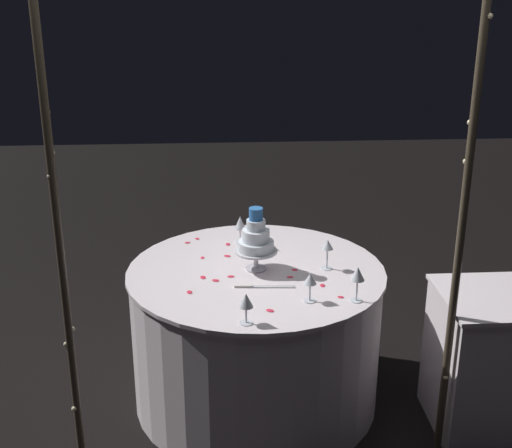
# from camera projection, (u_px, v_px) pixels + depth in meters

# --- Properties ---
(ground_plane) EXTENTS (12.00, 12.00, 0.00)m
(ground_plane) POSITION_uv_depth(u_px,v_px,m) (256.00, 396.00, 3.79)
(ground_plane) COLOR black
(decorative_arch) EXTENTS (1.77, 0.06, 2.41)m
(decorative_arch) POSITION_uv_depth(u_px,v_px,m) (264.00, 154.00, 2.78)
(decorative_arch) COLOR #473D2D
(decorative_arch) RESTS_ON ground
(main_table) EXTENTS (1.34, 1.34, 0.77)m
(main_table) POSITION_uv_depth(u_px,v_px,m) (256.00, 335.00, 3.66)
(main_table) COLOR white
(main_table) RESTS_ON ground
(side_table) EXTENTS (0.54, 0.54, 0.74)m
(side_table) POSITION_uv_depth(u_px,v_px,m) (488.00, 362.00, 3.43)
(side_table) COLOR white
(side_table) RESTS_ON ground
(tiered_cake) EXTENTS (0.22, 0.22, 0.33)m
(tiered_cake) POSITION_uv_depth(u_px,v_px,m) (256.00, 239.00, 3.47)
(tiered_cake) COLOR silver
(tiered_cake) RESTS_ON main_table
(wine_glass_0) EXTENTS (0.06, 0.06, 0.14)m
(wine_glass_0) POSITION_uv_depth(u_px,v_px,m) (257.00, 231.00, 3.77)
(wine_glass_0) COLOR silver
(wine_glass_0) RESTS_ON main_table
(wine_glass_1) EXTENTS (0.06, 0.06, 0.16)m
(wine_glass_1) POSITION_uv_depth(u_px,v_px,m) (327.00, 247.00, 3.49)
(wine_glass_1) COLOR silver
(wine_glass_1) RESTS_ON main_table
(wine_glass_2) EXTENTS (0.07, 0.07, 0.17)m
(wine_glass_2) POSITION_uv_depth(u_px,v_px,m) (358.00, 275.00, 3.14)
(wine_glass_2) COLOR silver
(wine_glass_2) RESTS_ON main_table
(wine_glass_3) EXTENTS (0.06, 0.06, 0.14)m
(wine_glass_3) POSITION_uv_depth(u_px,v_px,m) (310.00, 281.00, 3.15)
(wine_glass_3) COLOR silver
(wine_glass_3) RESTS_ON main_table
(wine_glass_4) EXTENTS (0.06, 0.06, 0.14)m
(wine_glass_4) POSITION_uv_depth(u_px,v_px,m) (246.00, 302.00, 2.95)
(wine_glass_4) COLOR silver
(wine_glass_4) RESTS_ON main_table
(wine_glass_5) EXTENTS (0.06, 0.06, 0.15)m
(wine_glass_5) POSITION_uv_depth(u_px,v_px,m) (240.00, 224.00, 3.85)
(wine_glass_5) COLOR silver
(wine_glass_5) RESTS_ON main_table
(cake_knife) EXTENTS (0.30, 0.04, 0.01)m
(cake_knife) POSITION_uv_depth(u_px,v_px,m) (260.00, 286.00, 3.33)
(cake_knife) COLOR silver
(cake_knife) RESTS_ON main_table
(rose_petal_0) EXTENTS (0.04, 0.04, 0.00)m
(rose_petal_0) POSITION_uv_depth(u_px,v_px,m) (295.00, 270.00, 3.52)
(rose_petal_0) COLOR #E02D47
(rose_petal_0) RESTS_ON main_table
(rose_petal_1) EXTENTS (0.05, 0.04, 0.00)m
(rose_petal_1) POSITION_uv_depth(u_px,v_px,m) (227.00, 256.00, 3.69)
(rose_petal_1) COLOR #E02D47
(rose_petal_1) RESTS_ON main_table
(rose_petal_2) EXTENTS (0.03, 0.03, 0.00)m
(rose_petal_2) POSITION_uv_depth(u_px,v_px,m) (290.00, 277.00, 3.43)
(rose_petal_2) COLOR #E02D47
(rose_petal_2) RESTS_ON main_table
(rose_petal_3) EXTENTS (0.04, 0.03, 0.00)m
(rose_petal_3) POSITION_uv_depth(u_px,v_px,m) (341.00, 297.00, 3.22)
(rose_petal_3) COLOR #E02D47
(rose_petal_3) RESTS_ON main_table
(rose_petal_4) EXTENTS (0.03, 0.04, 0.00)m
(rose_petal_4) POSITION_uv_depth(u_px,v_px,m) (228.00, 244.00, 3.85)
(rose_petal_4) COLOR #E02D47
(rose_petal_4) RESTS_ON main_table
(rose_petal_5) EXTENTS (0.03, 0.04, 0.00)m
(rose_petal_5) POSITION_uv_depth(u_px,v_px,m) (322.00, 285.00, 3.34)
(rose_petal_5) COLOR #E02D47
(rose_petal_5) RESTS_ON main_table
(rose_petal_6) EXTENTS (0.03, 0.03, 0.00)m
(rose_petal_6) POSITION_uv_depth(u_px,v_px,m) (248.00, 302.00, 3.17)
(rose_petal_6) COLOR #E02D47
(rose_petal_6) RESTS_ON main_table
(rose_petal_7) EXTENTS (0.04, 0.04, 0.00)m
(rose_petal_7) POSITION_uv_depth(u_px,v_px,m) (197.00, 239.00, 3.93)
(rose_petal_7) COLOR #E02D47
(rose_petal_7) RESTS_ON main_table
(rose_petal_8) EXTENTS (0.03, 0.02, 0.00)m
(rose_petal_8) POSITION_uv_depth(u_px,v_px,m) (187.00, 243.00, 3.87)
(rose_petal_8) COLOR #E02D47
(rose_petal_8) RESTS_ON main_table
(rose_petal_9) EXTENTS (0.02, 0.03, 0.00)m
(rose_petal_9) POSITION_uv_depth(u_px,v_px,m) (203.00, 258.00, 3.67)
(rose_petal_9) COLOR #E02D47
(rose_petal_9) RESTS_ON main_table
(rose_petal_10) EXTENTS (0.04, 0.03, 0.00)m
(rose_petal_10) POSITION_uv_depth(u_px,v_px,m) (231.00, 276.00, 3.44)
(rose_petal_10) COLOR #E02D47
(rose_petal_10) RESTS_ON main_table
(rose_petal_11) EXTENTS (0.03, 0.04, 0.00)m
(rose_petal_11) POSITION_uv_depth(u_px,v_px,m) (190.00, 292.00, 3.27)
(rose_petal_11) COLOR #E02D47
(rose_petal_11) RESTS_ON main_table
(rose_petal_12) EXTENTS (0.05, 0.05, 0.00)m
(rose_petal_12) POSITION_uv_depth(u_px,v_px,m) (270.00, 310.00, 3.09)
(rose_petal_12) COLOR #E02D47
(rose_petal_12) RESTS_ON main_table
(rose_petal_13) EXTENTS (0.03, 0.04, 0.00)m
(rose_petal_13) POSITION_uv_depth(u_px,v_px,m) (203.00, 277.00, 3.43)
(rose_petal_13) COLOR #E02D47
(rose_petal_13) RESTS_ON main_table
(rose_petal_14) EXTENTS (0.05, 0.04, 0.00)m
(rose_petal_14) POSITION_uv_depth(u_px,v_px,m) (216.00, 280.00, 3.40)
(rose_petal_14) COLOR #E02D47
(rose_petal_14) RESTS_ON main_table
(rose_petal_15) EXTENTS (0.04, 0.04, 0.00)m
(rose_petal_15) POSITION_uv_depth(u_px,v_px,m) (244.00, 232.00, 4.03)
(rose_petal_15) COLOR #E02D47
(rose_petal_15) RESTS_ON main_table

